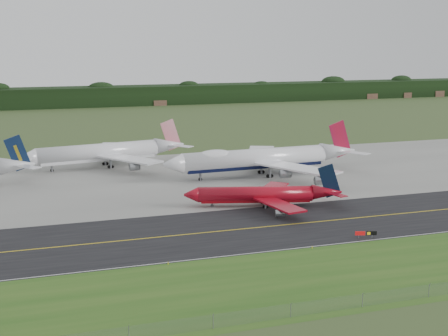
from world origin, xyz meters
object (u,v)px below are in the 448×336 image
taxiway_sign (366,233)px  jet_star_tail (107,152)px  jet_ba_747 (262,158)px  jet_red_737 (264,195)px

taxiway_sign → jet_star_tail: bearing=113.8°
jet_ba_747 → taxiway_sign: 63.93m
jet_red_737 → taxiway_sign: bearing=-70.9°
jet_red_737 → jet_star_tail: (-30.29, 62.07, 1.88)m
jet_ba_747 → jet_star_tail: jet_ba_747 is taller
jet_star_tail → taxiway_sign: (40.85, -92.59, -3.76)m
jet_ba_747 → taxiway_sign: jet_ba_747 is taller
jet_ba_747 → taxiway_sign: bearing=-91.6°
jet_ba_747 → jet_star_tail: (-42.60, 28.84, -0.59)m
jet_ba_747 → jet_red_737: size_ratio=1.63×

